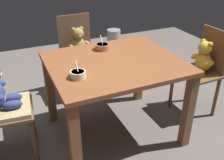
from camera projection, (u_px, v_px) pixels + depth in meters
The scene contains 7 objects.
ground_plane at pixel (114, 132), 2.50m from camera, with size 5.20×5.20×0.04m.
dining_table at pixel (114, 74), 2.20m from camera, with size 1.09×0.94×0.74m.
teddy_chair_near_right at pixel (202, 65), 2.55m from camera, with size 0.37×0.40×0.89m.
teddy_chair_far_center at pixel (79, 49), 2.92m from camera, with size 0.44×0.41×0.90m.
porridge_bowl_terracotta_far_center at pixel (102, 47), 2.35m from camera, with size 0.13×0.14×0.12m.
porridge_bowl_cream_near_left at pixel (78, 74), 1.87m from camera, with size 0.12×0.12×0.11m.
metal_pail at pixel (114, 37), 4.50m from camera, with size 0.23×0.23×0.27m, color #93969B.
Camera 1 is at (-0.82, -1.78, 1.61)m, focal length 41.13 mm.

